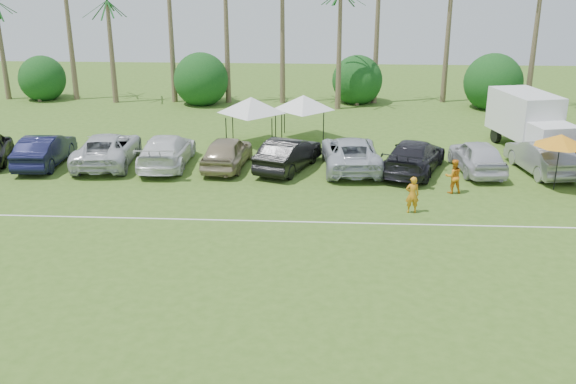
{
  "coord_description": "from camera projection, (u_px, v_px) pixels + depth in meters",
  "views": [
    {
      "loc": [
        3.55,
        -10.91,
        10.15
      ],
      "look_at": [
        2.14,
        13.21,
        1.6
      ],
      "focal_mm": 40.0,
      "sensor_mm": 36.0,
      "label": 1
    }
  ],
  "objects": [
    {
      "name": "field_lines",
      "position": [
        215.0,
        288.0,
        21.37
      ],
      "size": [
        80.0,
        12.1,
        0.01
      ],
      "color": "white",
      "rests_on": "ground"
    },
    {
      "name": "palm_tree_4",
      "position": [
        225.0,
        4.0,
        47.33
      ],
      "size": [
        2.4,
        2.4,
        8.9
      ],
      "color": "brown",
      "rests_on": "ground"
    },
    {
      "name": "palm_tree_8",
      "position": [
        458.0,
        5.0,
        46.39
      ],
      "size": [
        2.4,
        2.4,
        8.9
      ],
      "color": "brown",
      "rests_on": "ground"
    },
    {
      "name": "bush_tree_0",
      "position": [
        42.0,
        77.0,
        51.0
      ],
      "size": [
        4.0,
        4.0,
        4.0
      ],
      "color": "brown",
      "rests_on": "ground"
    },
    {
      "name": "bush_tree_1",
      "position": [
        204.0,
        78.0,
        50.28
      ],
      "size": [
        4.0,
        4.0,
        4.0
      ],
      "color": "brown",
      "rests_on": "ground"
    },
    {
      "name": "bush_tree_2",
      "position": [
        357.0,
        80.0,
        49.62
      ],
      "size": [
        4.0,
        4.0,
        4.0
      ],
      "color": "brown",
      "rests_on": "ground"
    },
    {
      "name": "bush_tree_3",
      "position": [
        488.0,
        81.0,
        49.06
      ],
      "size": [
        4.0,
        4.0,
        4.0
      ],
      "color": "brown",
      "rests_on": "ground"
    },
    {
      "name": "sideline_player_a",
      "position": [
        412.0,
        195.0,
        27.65
      ],
      "size": [
        0.63,
        0.44,
        1.63
      ],
      "primitive_type": "imported",
      "rotation": [
        0.0,
        0.0,
        3.23
      ],
      "color": "orange",
      "rests_on": "ground"
    },
    {
      "name": "sideline_player_b",
      "position": [
        453.0,
        176.0,
        30.06
      ],
      "size": [
        0.89,
        0.75,
        1.64
      ],
      "primitive_type": "imported",
      "rotation": [
        0.0,
        0.0,
        3.31
      ],
      "color": "orange",
      "rests_on": "ground"
    },
    {
      "name": "box_truck",
      "position": [
        531.0,
        121.0,
        36.69
      ],
      "size": [
        3.76,
        6.69,
        3.26
      ],
      "rotation": [
        0.0,
        0.0,
        0.23
      ],
      "color": "silver",
      "rests_on": "ground"
    },
    {
      "name": "canopy_tent_left",
      "position": [
        251.0,
        97.0,
        37.61
      ],
      "size": [
        4.12,
        4.12,
        3.34
      ],
      "color": "black",
      "rests_on": "ground"
    },
    {
      "name": "canopy_tent_right",
      "position": [
        304.0,
        95.0,
        39.0
      ],
      "size": [
        3.89,
        3.89,
        3.15
      ],
      "color": "black",
      "rests_on": "ground"
    },
    {
      "name": "market_umbrella",
      "position": [
        561.0,
        140.0,
        29.95
      ],
      "size": [
        2.45,
        2.45,
        2.73
      ],
      "color": "black",
      "rests_on": "ground"
    },
    {
      "name": "parked_car_1",
      "position": [
        45.0,
        150.0,
        34.22
      ],
      "size": [
        2.04,
        5.22,
        1.69
      ],
      "primitive_type": "imported",
      "rotation": [
        0.0,
        0.0,
        3.19
      ],
      "color": "black",
      "rests_on": "ground"
    },
    {
      "name": "parked_car_2",
      "position": [
        108.0,
        149.0,
        34.47
      ],
      "size": [
        3.34,
        6.31,
        1.69
      ],
      "primitive_type": "imported",
      "rotation": [
        0.0,
        0.0,
        3.23
      ],
      "color": "silver",
      "rests_on": "ground"
    },
    {
      "name": "parked_car_3",
      "position": [
        167.0,
        150.0,
        34.15
      ],
      "size": [
        2.51,
        5.89,
        1.69
      ],
      "primitive_type": "imported",
      "rotation": [
        0.0,
        0.0,
        3.17
      ],
      "color": "white",
      "rests_on": "ground"
    },
    {
      "name": "parked_car_4",
      "position": [
        227.0,
        152.0,
        33.87
      ],
      "size": [
        2.45,
        5.13,
        1.69
      ],
      "primitive_type": "imported",
      "rotation": [
        0.0,
        0.0,
        3.05
      ],
      "color": "gray",
      "rests_on": "ground"
    },
    {
      "name": "parked_car_5",
      "position": [
        288.0,
        154.0,
        33.55
      ],
      "size": [
        3.47,
        5.44,
        1.69
      ],
      "primitive_type": "imported",
      "rotation": [
        0.0,
        0.0,
        2.78
      ],
      "color": "black",
      "rests_on": "ground"
    },
    {
      "name": "parked_car_6",
      "position": [
        351.0,
        153.0,
        33.68
      ],
      "size": [
        3.22,
        6.27,
        1.69
      ],
      "primitive_type": "imported",
      "rotation": [
        0.0,
        0.0,
        3.21
      ],
      "color": "#B7BBC5",
      "rests_on": "ground"
    },
    {
      "name": "parked_car_7",
      "position": [
        414.0,
        156.0,
        33.09
      ],
      "size": [
        4.24,
        6.29,
        1.69
      ],
      "primitive_type": "imported",
      "rotation": [
        0.0,
        0.0,
        2.79
      ],
      "color": "black",
      "rests_on": "ground"
    },
    {
      "name": "parked_car_8",
      "position": [
        477.0,
        156.0,
        33.16
      ],
      "size": [
        2.41,
        5.12,
        1.69
      ],
      "primitive_type": "imported",
      "rotation": [
        0.0,
        0.0,
        3.23
      ],
      "color": "silver",
      "rests_on": "ground"
    },
    {
      "name": "parked_car_9",
      "position": [
        541.0,
        157.0,
        33.02
      ],
      "size": [
        2.57,
        5.35,
        1.69
      ],
      "primitive_type": "imported",
      "rotation": [
        0.0,
        0.0,
        3.3
      ],
      "color": "gray",
      "rests_on": "ground"
    }
  ]
}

